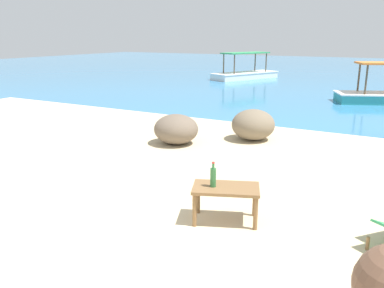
% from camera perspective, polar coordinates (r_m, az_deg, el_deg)
% --- Properties ---
extents(sand_beach, '(18.00, 14.00, 0.04)m').
position_cam_1_polar(sand_beach, '(4.50, -25.36, -14.64)').
color(sand_beach, '#CCB78E').
rests_on(sand_beach, ground).
extents(water_surface, '(60.00, 36.00, 0.03)m').
position_cam_1_polar(water_surface, '(24.47, 21.51, 9.08)').
color(water_surface, teal).
rests_on(water_surface, ground).
extents(low_bench_table, '(0.87, 0.69, 0.42)m').
position_cam_1_polar(low_bench_table, '(4.70, 4.78, -6.81)').
color(low_bench_table, brown).
rests_on(low_bench_table, sand_beach).
extents(bottle, '(0.07, 0.07, 0.30)m').
position_cam_1_polar(bottle, '(4.63, 2.99, -4.63)').
color(bottle, '#2D6B38').
rests_on(bottle, low_bench_table).
extents(shore_rock_large, '(1.21, 1.20, 0.59)m').
position_cam_1_polar(shore_rock_large, '(8.03, -2.26, 2.10)').
color(shore_rock_large, '#6B5B4C').
rests_on(shore_rock_large, sand_beach).
extents(shore_rock_medium, '(1.21, 1.22, 0.63)m').
position_cam_1_polar(shore_rock_medium, '(8.42, 8.60, 2.70)').
color(shore_rock_medium, '#756651').
rests_on(shore_rock_medium, sand_beach).
extents(boat_white, '(2.55, 3.82, 1.29)m').
position_cam_1_polar(boat_white, '(20.66, 7.45, 9.86)').
color(boat_white, white).
rests_on(boat_white, water_surface).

